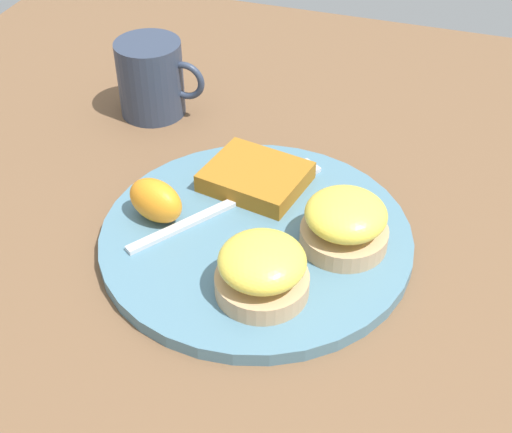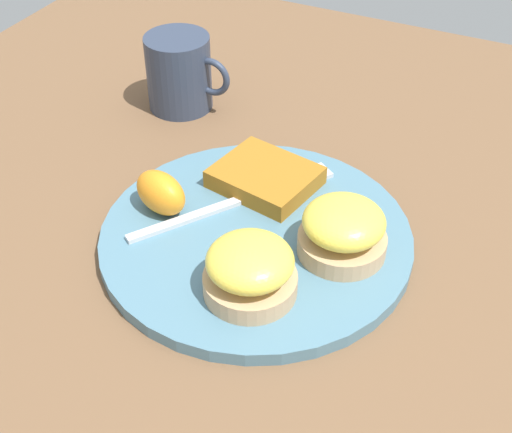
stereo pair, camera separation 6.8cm
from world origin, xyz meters
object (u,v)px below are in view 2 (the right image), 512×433
at_px(sandwich_benedict_right, 343,230).
at_px(cup, 180,73).
at_px(orange_wedge, 161,193).
at_px(fork, 247,198).
at_px(hashbrown_patty, 265,177).
at_px(sandwich_benedict_left, 250,270).

xyz_separation_m(sandwich_benedict_right, cup, (-0.28, 0.18, 0.01)).
bearing_deg(orange_wedge, fork, 36.71).
bearing_deg(sandwich_benedict_right, fork, 164.72).
bearing_deg(hashbrown_patty, sandwich_benedict_left, -69.58).
bearing_deg(sandwich_benedict_left, fork, 117.68).
distance_m(sandwich_benedict_right, hashbrown_patty, 0.13).
xyz_separation_m(orange_wedge, cup, (-0.10, 0.20, 0.01)).
bearing_deg(orange_wedge, sandwich_benedict_right, 6.34).
bearing_deg(orange_wedge, sandwich_benedict_left, -26.14).
relative_size(sandwich_benedict_right, fork, 0.42).
height_order(sandwich_benedict_right, fork, sandwich_benedict_right).
height_order(sandwich_benedict_left, hashbrown_patty, sandwich_benedict_left).
xyz_separation_m(sandwich_benedict_left, sandwich_benedict_right, (0.05, 0.08, 0.00)).
height_order(orange_wedge, fork, orange_wedge).
height_order(sandwich_benedict_left, fork, sandwich_benedict_left).
relative_size(sandwich_benedict_left, fork, 0.42).
height_order(sandwich_benedict_right, hashbrown_patty, sandwich_benedict_right).
distance_m(sandwich_benedict_left, cup, 0.35).
bearing_deg(sandwich_benedict_left, sandwich_benedict_right, 57.36).
bearing_deg(hashbrown_patty, fork, -100.91).
height_order(fork, cup, cup).
relative_size(fork, cup, 1.81).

